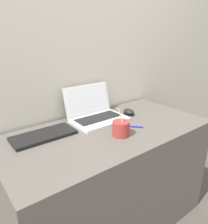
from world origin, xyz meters
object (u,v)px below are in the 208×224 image
object	(u,v)px
laptop	(96,113)
computer_mouse	(129,112)
drink_cup	(121,128)
pen	(132,126)
external_keyboard	(44,135)

from	to	relation	value
laptop	computer_mouse	distance (m)	0.26
laptop	drink_cup	xyz separation A→B (m)	(-0.03, -0.30, -0.00)
pen	laptop	bearing A→B (deg)	113.09
computer_mouse	external_keyboard	xyz separation A→B (m)	(-0.65, 0.03, -0.01)
computer_mouse	external_keyboard	bearing A→B (deg)	177.13
computer_mouse	pen	size ratio (longest dim) A/B	0.87
laptop	external_keyboard	bearing A→B (deg)	-174.20
laptop	computer_mouse	bearing A→B (deg)	-16.38
computer_mouse	laptop	bearing A→B (deg)	163.62
laptop	external_keyboard	size ratio (longest dim) A/B	1.00
laptop	drink_cup	bearing A→B (deg)	-95.97
laptop	computer_mouse	world-z (taller)	laptop
external_keyboard	computer_mouse	bearing A→B (deg)	-2.87
computer_mouse	pen	distance (m)	0.23
laptop	pen	world-z (taller)	laptop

